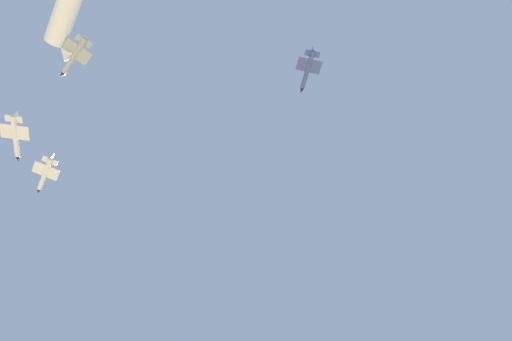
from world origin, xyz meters
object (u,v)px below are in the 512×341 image
(chase_jet_lead, at_px, (308,70))
(chase_jet_high_escort, at_px, (15,137))
(chase_jet_right_wing, at_px, (45,174))
(chase_jet_trailing, at_px, (74,56))

(chase_jet_lead, bearing_deg, chase_jet_high_escort, 71.74)
(chase_jet_right_wing, bearing_deg, chase_jet_high_escort, 150.33)
(chase_jet_trailing, bearing_deg, chase_jet_right_wing, -17.04)
(chase_jet_right_wing, relative_size, chase_jet_trailing, 0.96)
(chase_jet_lead, distance_m, chase_jet_high_escort, 91.43)
(chase_jet_high_escort, bearing_deg, chase_jet_right_wing, -9.88)
(chase_jet_right_wing, height_order, chase_jet_high_escort, chase_jet_right_wing)
(chase_jet_lead, height_order, chase_jet_high_escort, chase_jet_lead)
(chase_jet_lead, bearing_deg, chase_jet_trailing, 85.56)
(chase_jet_high_escort, bearing_deg, chase_jet_lead, -103.66)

